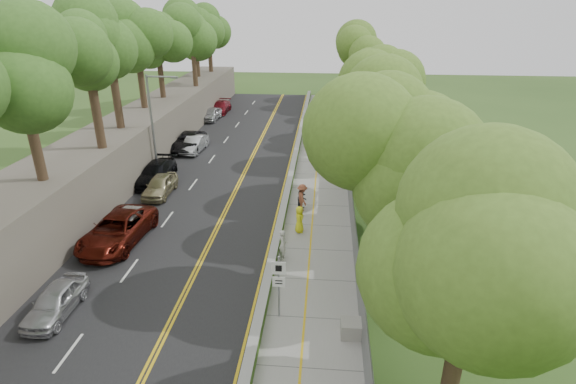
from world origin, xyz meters
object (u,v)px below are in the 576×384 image
(streetlight, at_px, (154,119))
(car_1, at_px, (126,223))
(person_far, at_px, (324,153))
(signpost, at_px, (279,280))
(car_2, at_px, (117,230))
(concrete_block, at_px, (353,329))
(construction_barrel, at_px, (341,156))
(car_0, at_px, (55,301))
(painter_0, at_px, (299,219))

(streetlight, relative_size, car_1, 1.93)
(car_1, bearing_deg, person_far, 55.11)
(signpost, relative_size, car_2, 0.52)
(concrete_block, relative_size, person_far, 0.59)
(construction_barrel, distance_m, car_0, 26.00)
(signpost, height_order, concrete_block, signpost)
(car_2, bearing_deg, construction_barrel, 53.83)
(construction_barrel, height_order, car_1, car_1)
(car_2, bearing_deg, signpost, -26.40)
(car_0, distance_m, painter_0, 13.61)
(car_0, height_order, car_2, car_2)
(car_1, distance_m, person_far, 18.13)
(person_far, bearing_deg, car_0, 83.13)
(signpost, relative_size, construction_barrel, 3.79)
(streetlight, height_order, signpost, streetlight)
(concrete_block, height_order, car_0, car_0)
(car_0, xyz_separation_m, car_2, (0.00, 6.49, 0.17))
(person_far, bearing_deg, car_2, 73.65)
(car_1, distance_m, car_2, 1.16)
(concrete_block, height_order, painter_0, painter_0)
(car_2, bearing_deg, concrete_block, -23.39)
(construction_barrel, bearing_deg, painter_0, -101.81)
(signpost, height_order, car_1, signpost)
(concrete_block, bearing_deg, streetlight, 129.36)
(car_0, bearing_deg, car_2, 89.43)
(streetlight, bearing_deg, construction_barrel, 17.63)
(signpost, bearing_deg, car_1, 145.10)
(car_0, distance_m, car_1, 7.64)
(concrete_block, height_order, person_far, person_far)
(car_1, bearing_deg, car_2, -84.29)
(streetlight, xyz_separation_m, signpost, (11.51, -17.02, -2.68))
(car_1, bearing_deg, car_0, -84.29)
(construction_barrel, distance_m, car_2, 20.69)
(car_0, distance_m, person_far, 24.45)
(car_1, distance_m, painter_0, 10.51)
(car_1, height_order, person_far, person_far)
(construction_barrel, bearing_deg, signpost, -98.52)
(concrete_block, relative_size, car_2, 0.18)
(streetlight, xyz_separation_m, construction_barrel, (14.76, 4.69, -4.18))
(car_2, distance_m, person_far, 19.02)
(concrete_block, xyz_separation_m, painter_0, (-2.85, 9.06, 0.49))
(concrete_block, relative_size, car_0, 0.27)
(person_far, bearing_deg, concrete_block, 115.93)
(signpost, distance_m, car_2, 11.68)
(signpost, distance_m, person_far, 20.88)
(construction_barrel, xyz_separation_m, car_0, (-13.30, -22.34, 0.24))
(streetlight, xyz_separation_m, car_2, (1.46, -11.16, -3.77))
(signpost, height_order, car_0, signpost)
(signpost, height_order, painter_0, signpost)
(signpost, xyz_separation_m, construction_barrel, (3.25, 21.71, -1.50))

